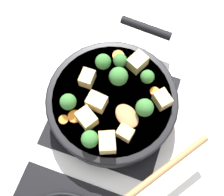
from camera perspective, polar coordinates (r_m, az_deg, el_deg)
The scene contains 22 objects.
ground_plane at distance 0.86m, azimuth 0.00°, elevation -2.24°, with size 2.40×2.40×0.00m, color silver.
front_burner_grate at distance 0.85m, azimuth 0.00°, elevation -1.96°, with size 0.31×0.31×0.03m.
skillet_pan at distance 0.81m, azimuth 0.05°, elevation -0.64°, with size 0.34×0.42×0.06m.
wooden_spoon at distance 0.74m, azimuth 6.81°, elevation -8.41°, with size 0.24×0.23×0.02m.
tofu_cube_center_large at distance 0.74m, azimuth -4.67°, elevation -3.76°, with size 0.05×0.04×0.04m, color #DBB770.
tofu_cube_near_handle at distance 0.81m, azimuth 4.68°, elevation 6.56°, with size 0.05×0.04×0.04m, color #DBB770.
tofu_cube_east_chunk at distance 0.77m, azimuth 9.16°, elevation -0.25°, with size 0.04×0.03×0.03m, color #DBB770.
tofu_cube_west_chunk at distance 0.72m, azimuth -0.87°, elevation -8.14°, with size 0.05×0.04×0.04m, color #DBB770.
tofu_cube_back_piece at distance 0.76m, azimuth -2.82°, elevation -0.73°, with size 0.05×0.04×0.04m, color #DBB770.
tofu_cube_front_piece at distance 0.73m, azimuth 2.40°, elevation -6.40°, with size 0.04×0.03×0.03m, color #DBB770.
tofu_cube_mid_small at distance 0.79m, azimuth -4.55°, elevation 3.64°, with size 0.04×0.03×0.03m, color #DBB770.
broccoli_floret_near_spoon at distance 0.77m, azimuth 1.47°, elevation 3.87°, with size 0.05×0.05×0.05m.
broccoli_floret_center_top at distance 0.78m, azimuth 6.47°, elevation 3.86°, with size 0.03×0.03×0.04m.
broccoli_floret_east_rim at distance 0.75m, azimuth -8.02°, elevation -0.71°, with size 0.04×0.04×0.05m.
broccoli_floret_west_rim at distance 0.74m, azimuth 5.98°, elevation -1.77°, with size 0.04×0.04×0.05m.
broccoli_floret_north_edge at distance 0.79m, azimuth -1.63°, elevation 6.63°, with size 0.04×0.04×0.05m.
broccoli_floret_south_cluster at distance 0.72m, azimuth -4.06°, elevation -7.51°, with size 0.04×0.04×0.05m.
broccoli_floret_mid_floret at distance 0.80m, azimuth 1.47°, elevation 6.87°, with size 0.04×0.04×0.04m.
carrot_slice_orange_thin at distance 0.76m, azimuth -6.87°, elevation -3.38°, with size 0.03×0.03×0.01m, color orange.
carrot_slice_near_center at distance 0.79m, azimuth 7.82°, elevation 1.18°, with size 0.02×0.02×0.01m, color orange.
carrot_slice_edge_slice at distance 0.83m, azimuth 1.15°, elevation 7.77°, with size 0.03×0.03×0.01m, color orange.
carrot_slice_under_broccoli at distance 0.77m, azimuth -8.86°, elevation -3.93°, with size 0.02×0.02×0.01m, color orange.
Camera 1 is at (-0.10, 0.28, 0.81)m, focal length 50.00 mm.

